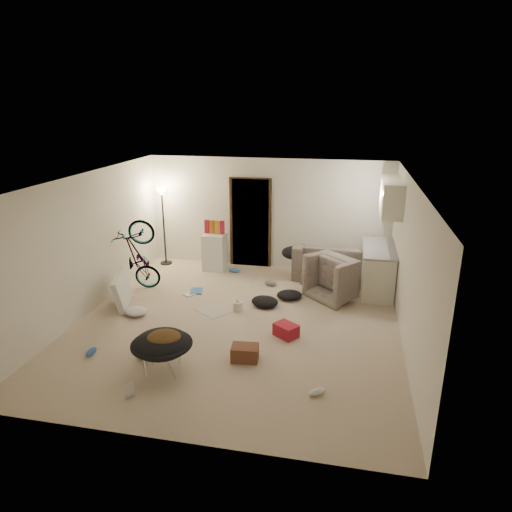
% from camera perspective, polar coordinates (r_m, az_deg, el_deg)
% --- Properties ---
extents(floor, '(5.50, 6.00, 0.02)m').
position_cam_1_polar(floor, '(8.07, -2.35, -8.39)').
color(floor, beige).
rests_on(floor, ground).
extents(ceiling, '(5.50, 6.00, 0.02)m').
position_cam_1_polar(ceiling, '(7.27, -2.62, 9.58)').
color(ceiling, white).
rests_on(ceiling, wall_back).
extents(wall_back, '(5.50, 0.02, 2.50)m').
position_cam_1_polar(wall_back, '(10.41, 1.54, 5.31)').
color(wall_back, white).
rests_on(wall_back, floor).
extents(wall_front, '(5.50, 0.02, 2.50)m').
position_cam_1_polar(wall_front, '(4.95, -11.06, -10.81)').
color(wall_front, white).
rests_on(wall_front, floor).
extents(wall_left, '(0.02, 6.00, 2.50)m').
position_cam_1_polar(wall_left, '(8.65, -20.53, 1.29)').
color(wall_left, white).
rests_on(wall_left, floor).
extents(wall_right, '(0.02, 6.00, 2.50)m').
position_cam_1_polar(wall_right, '(7.43, 18.64, -1.24)').
color(wall_right, white).
rests_on(wall_right, floor).
extents(doorway, '(0.85, 0.10, 2.04)m').
position_cam_1_polar(doorway, '(10.50, -0.67, 4.14)').
color(doorway, black).
rests_on(doorway, floor).
extents(door_trim, '(0.97, 0.04, 2.10)m').
position_cam_1_polar(door_trim, '(10.47, -0.70, 4.10)').
color(door_trim, '#382613').
rests_on(door_trim, floor).
extents(floor_lamp, '(0.28, 0.28, 1.81)m').
position_cam_1_polar(floor_lamp, '(10.74, -11.58, 5.66)').
color(floor_lamp, black).
rests_on(floor_lamp, floor).
extents(kitchen_counter, '(0.60, 1.50, 0.88)m').
position_cam_1_polar(kitchen_counter, '(9.55, 14.91, -1.67)').
color(kitchen_counter, beige).
rests_on(kitchen_counter, floor).
extents(counter_top, '(0.64, 1.54, 0.04)m').
position_cam_1_polar(counter_top, '(9.40, 15.14, 0.96)').
color(counter_top, gray).
rests_on(counter_top, kitchen_counter).
extents(kitchen_uppers, '(0.38, 1.40, 0.65)m').
position_cam_1_polar(kitchen_uppers, '(9.16, 16.51, 7.17)').
color(kitchen_uppers, beige).
rests_on(kitchen_uppers, wall_right).
extents(sofa, '(1.94, 0.84, 0.55)m').
position_cam_1_polar(sofa, '(10.00, 10.18, -1.37)').
color(sofa, '#323933').
rests_on(sofa, floor).
extents(armchair, '(1.29, 1.29, 0.63)m').
position_cam_1_polar(armchair, '(9.17, 10.70, -3.01)').
color(armchair, '#323933').
rests_on(armchair, floor).
extents(bicycle, '(1.62, 0.89, 0.89)m').
position_cam_1_polar(bicycle, '(9.55, -14.38, -1.85)').
color(bicycle, black).
rests_on(bicycle, floor).
extents(book_asset, '(0.25, 0.23, 0.02)m').
position_cam_1_polar(book_asset, '(6.42, -16.03, -16.82)').
color(book_asset, '#A9192B').
rests_on(book_asset, floor).
extents(mini_fridge, '(0.50, 0.50, 0.84)m').
position_cam_1_polar(mini_fridge, '(10.46, -5.17, 0.57)').
color(mini_fridge, white).
rests_on(mini_fridge, floor).
extents(snack_box_0, '(0.11, 0.08, 0.30)m').
position_cam_1_polar(snack_box_0, '(10.35, -6.16, 3.70)').
color(snack_box_0, '#A9192B').
rests_on(snack_box_0, mini_fridge).
extents(snack_box_1, '(0.11, 0.09, 0.30)m').
position_cam_1_polar(snack_box_1, '(10.31, -5.53, 3.67)').
color(snack_box_1, '#C56418').
rests_on(snack_box_1, mini_fridge).
extents(snack_box_2, '(0.11, 0.08, 0.30)m').
position_cam_1_polar(snack_box_2, '(10.28, -4.89, 3.64)').
color(snack_box_2, gold).
rests_on(snack_box_2, mini_fridge).
extents(snack_box_3, '(0.11, 0.08, 0.30)m').
position_cam_1_polar(snack_box_3, '(10.25, -4.24, 3.60)').
color(snack_box_3, '#A9192B').
rests_on(snack_box_3, mini_fridge).
extents(saucer_chair, '(0.87, 0.87, 0.62)m').
position_cam_1_polar(saucer_chair, '(6.67, -11.66, -11.32)').
color(saucer_chair, silver).
rests_on(saucer_chair, floor).
extents(hoodie, '(0.60, 0.56, 0.22)m').
position_cam_1_polar(hoodie, '(6.54, -11.46, -10.06)').
color(hoodie, brown).
rests_on(hoodie, saucer_chair).
extents(sofa_drape, '(0.61, 0.52, 0.28)m').
position_cam_1_polar(sofa_drape, '(9.97, 4.81, 0.40)').
color(sofa_drape, black).
rests_on(sofa_drape, sofa).
extents(tv_box, '(0.50, 0.94, 0.61)m').
position_cam_1_polar(tv_box, '(8.95, -16.43, -4.15)').
color(tv_box, silver).
rests_on(tv_box, floor).
extents(drink_case_a, '(0.43, 0.32, 0.23)m').
position_cam_1_polar(drink_case_a, '(6.94, -1.40, -12.02)').
color(drink_case_a, brown).
rests_on(drink_case_a, floor).
extents(drink_case_b, '(0.46, 0.44, 0.21)m').
position_cam_1_polar(drink_case_b, '(7.59, 3.78, -9.24)').
color(drink_case_b, '#A9192B').
rests_on(drink_case_b, floor).
extents(juicer, '(0.17, 0.17, 0.25)m').
position_cam_1_polar(juicer, '(8.45, -2.29, -6.23)').
color(juicer, silver).
rests_on(juicer, floor).
extents(newspaper, '(0.73, 0.70, 0.01)m').
position_cam_1_polar(newspaper, '(8.52, -5.46, -6.80)').
color(newspaper, '#BAB3AB').
rests_on(newspaper, floor).
extents(book_blue, '(0.30, 0.36, 0.03)m').
position_cam_1_polar(book_blue, '(9.37, -7.47, -4.35)').
color(book_blue, '#3164B3').
rests_on(book_blue, floor).
extents(book_white, '(0.30, 0.32, 0.02)m').
position_cam_1_polar(book_white, '(9.25, -8.22, -4.73)').
color(book_white, silver).
rests_on(book_white, floor).
extents(shoe_0, '(0.27, 0.12, 0.10)m').
position_cam_1_polar(shoe_0, '(10.31, -2.68, -1.81)').
color(shoe_0, '#3164B3').
rests_on(shoe_0, floor).
extents(shoe_1, '(0.32, 0.21, 0.11)m').
position_cam_1_polar(shoe_1, '(9.57, 1.86, -3.43)').
color(shoe_1, slate).
rests_on(shoe_1, floor).
extents(shoe_2, '(0.11, 0.26, 0.09)m').
position_cam_1_polar(shoe_2, '(7.53, -19.91, -11.20)').
color(shoe_2, '#3164B3').
rests_on(shoe_2, floor).
extents(shoe_3, '(0.32, 0.25, 0.11)m').
position_cam_1_polar(shoe_3, '(7.17, -13.86, -12.08)').
color(shoe_3, slate).
rests_on(shoe_3, floor).
extents(shoe_4, '(0.26, 0.24, 0.09)m').
position_cam_1_polar(shoe_4, '(6.30, 7.63, -16.48)').
color(shoe_4, white).
rests_on(shoe_4, floor).
extents(clothes_lump_a, '(0.64, 0.60, 0.17)m').
position_cam_1_polar(clothes_lump_a, '(8.65, 1.10, -5.71)').
color(clothes_lump_a, black).
rests_on(clothes_lump_a, floor).
extents(clothes_lump_b, '(0.60, 0.55, 0.15)m').
position_cam_1_polar(clothes_lump_b, '(8.98, 4.19, -4.88)').
color(clothes_lump_b, black).
rests_on(clothes_lump_b, floor).
extents(clothes_lump_c, '(0.53, 0.50, 0.13)m').
position_cam_1_polar(clothes_lump_c, '(8.59, -14.82, -6.72)').
color(clothes_lump_c, silver).
rests_on(clothes_lump_c, floor).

